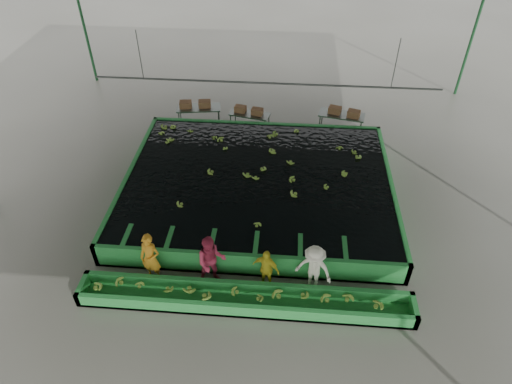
# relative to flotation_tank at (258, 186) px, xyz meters

# --- Properties ---
(ground) EXTENTS (80.00, 80.00, 0.00)m
(ground) POSITION_rel_flotation_tank_xyz_m (0.00, -1.50, -0.45)
(ground) COLOR slate
(ground) RESTS_ON ground
(shed_roof) EXTENTS (20.00, 22.00, 0.04)m
(shed_roof) POSITION_rel_flotation_tank_xyz_m (0.00, -1.50, 4.55)
(shed_roof) COLOR gray
(shed_roof) RESTS_ON shed_posts
(shed_posts) EXTENTS (20.00, 22.00, 5.00)m
(shed_posts) POSITION_rel_flotation_tank_xyz_m (0.00, -1.50, 2.05)
(shed_posts) COLOR #1F5A2D
(shed_posts) RESTS_ON ground
(flotation_tank) EXTENTS (10.00, 8.00, 0.90)m
(flotation_tank) POSITION_rel_flotation_tank_xyz_m (0.00, 0.00, 0.00)
(flotation_tank) COLOR #278A38
(flotation_tank) RESTS_ON ground
(tank_water) EXTENTS (9.70, 7.70, 0.00)m
(tank_water) POSITION_rel_flotation_tank_xyz_m (0.00, -0.00, 0.40)
(tank_water) COLOR black
(tank_water) RESTS_ON flotation_tank
(sorting_trough) EXTENTS (10.00, 1.00, 0.50)m
(sorting_trough) POSITION_rel_flotation_tank_xyz_m (0.00, -5.10, -0.20)
(sorting_trough) COLOR #278A38
(sorting_trough) RESTS_ON ground
(cableway_rail) EXTENTS (0.08, 0.08, 14.00)m
(cableway_rail) POSITION_rel_flotation_tank_xyz_m (0.00, 3.50, 2.55)
(cableway_rail) COLOR #59605B
(cableway_rail) RESTS_ON shed_roof
(rail_hanger_left) EXTENTS (0.04, 0.04, 2.00)m
(rail_hanger_left) POSITION_rel_flotation_tank_xyz_m (-5.00, 3.50, 3.55)
(rail_hanger_left) COLOR #59605B
(rail_hanger_left) RESTS_ON shed_roof
(rail_hanger_right) EXTENTS (0.04, 0.04, 2.00)m
(rail_hanger_right) POSITION_rel_flotation_tank_xyz_m (5.00, 3.50, 3.55)
(rail_hanger_right) COLOR #59605B
(rail_hanger_right) RESTS_ON shed_roof
(worker_a) EXTENTS (0.74, 0.56, 1.81)m
(worker_a) POSITION_rel_flotation_tank_xyz_m (-2.96, -4.30, 0.45)
(worker_a) COLOR orange
(worker_a) RESTS_ON ground
(worker_b) EXTENTS (1.05, 0.91, 1.87)m
(worker_b) POSITION_rel_flotation_tank_xyz_m (-1.09, -4.30, 0.48)
(worker_b) COLOR #B82E4B
(worker_b) RESTS_ON ground
(worker_c) EXTENTS (0.95, 0.65, 1.49)m
(worker_c) POSITION_rel_flotation_tank_xyz_m (0.57, -4.30, 0.30)
(worker_c) COLOR yellow
(worker_c) RESTS_ON ground
(worker_d) EXTENTS (1.28, 1.00, 1.75)m
(worker_d) POSITION_rel_flotation_tank_xyz_m (2.00, -4.30, 0.42)
(worker_d) COLOR white
(worker_d) RESTS_ON ground
(packing_table_left) EXTENTS (2.11, 1.08, 0.92)m
(packing_table_left) POSITION_rel_flotation_tank_xyz_m (-3.16, 5.02, 0.01)
(packing_table_left) COLOR #59605B
(packing_table_left) RESTS_ON ground
(packing_table_mid) EXTENTS (1.95, 1.12, 0.83)m
(packing_table_mid) POSITION_rel_flotation_tank_xyz_m (-0.77, 4.78, -0.03)
(packing_table_mid) COLOR #59605B
(packing_table_mid) RESTS_ON ground
(packing_table_right) EXTENTS (2.16, 1.21, 0.93)m
(packing_table_right) POSITION_rel_flotation_tank_xyz_m (3.41, 4.90, 0.01)
(packing_table_right) COLOR #59605B
(packing_table_right) RESTS_ON ground
(box_stack_left) EXTENTS (1.46, 0.59, 0.31)m
(box_stack_left) POSITION_rel_flotation_tank_xyz_m (-3.31, 5.02, 0.47)
(box_stack_left) COLOR brown
(box_stack_left) RESTS_ON packing_table_left
(box_stack_mid) EXTENTS (1.36, 0.64, 0.28)m
(box_stack_mid) POSITION_rel_flotation_tank_xyz_m (-0.82, 4.83, 0.38)
(box_stack_mid) COLOR brown
(box_stack_mid) RESTS_ON packing_table_mid
(box_stack_right) EXTENTS (1.46, 0.81, 0.30)m
(box_stack_right) POSITION_rel_flotation_tank_xyz_m (3.49, 4.85, 0.48)
(box_stack_right) COLOR brown
(box_stack_right) RESTS_ON packing_table_right
(floating_bananas) EXTENTS (8.17, 5.57, 0.11)m
(floating_bananas) POSITION_rel_flotation_tank_xyz_m (0.00, 0.80, 0.40)
(floating_bananas) COLOR #87B83C
(floating_bananas) RESTS_ON tank_water
(trough_bananas) EXTENTS (8.61, 0.57, 0.11)m
(trough_bananas) POSITION_rel_flotation_tank_xyz_m (0.00, -5.10, -0.05)
(trough_bananas) COLOR #87B83C
(trough_bananas) RESTS_ON sorting_trough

